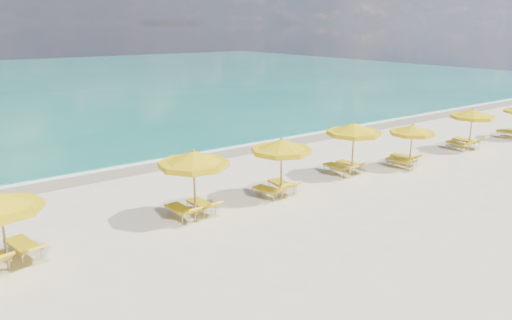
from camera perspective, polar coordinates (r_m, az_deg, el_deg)
ground_plane at (r=19.76m, az=2.60°, el=-4.29°), size 120.00×120.00×0.00m
ocean at (r=63.84m, az=-25.99°, el=7.86°), size 120.00×80.00×0.30m
wet_sand_band at (r=25.65m, az=-7.88°, el=0.22°), size 120.00×2.60×0.01m
foam_line at (r=26.34m, az=-8.72°, el=0.58°), size 120.00×1.20×0.03m
whitecap_near at (r=32.60m, az=-25.56°, el=2.10°), size 14.00×0.36×0.05m
whitecap_far at (r=43.70m, az=-9.26°, el=6.43°), size 18.00×0.30×0.05m
umbrella_3 at (r=17.19m, az=-7.15°, el=0.05°), size 2.97×2.97×2.50m
umbrella_4 at (r=19.19m, az=2.92°, el=1.55°), size 2.55×2.55×2.42m
umbrella_5 at (r=22.52m, az=11.12°, el=3.44°), size 2.47×2.47×2.46m
umbrella_6 at (r=24.47m, az=17.43°, el=3.28°), size 2.71×2.71×2.12m
umbrella_7 at (r=29.05m, az=23.51°, el=4.83°), size 2.61×2.61×2.30m
lounger_2_right at (r=16.36m, az=-25.01°, el=-9.26°), size 0.93×1.96×0.70m
lounger_3_left at (r=17.79m, az=-8.56°, el=-6.01°), size 0.64×1.75×0.71m
lounger_3_right at (r=18.24m, az=-6.19°, el=-5.39°), size 0.63×1.69×0.70m
lounger_4_left at (r=19.64m, az=1.44°, el=-3.78°), size 0.80×1.62×0.76m
lounger_4_right at (r=20.32m, az=2.97°, el=-3.12°), size 0.74×1.76×0.70m
lounger_5_left at (r=22.97m, az=9.31°, el=-1.10°), size 0.61×1.78×0.64m
lounger_5_right at (r=23.65m, az=10.71°, el=-0.71°), size 0.71×1.71×0.62m
lounger_6_left at (r=24.64m, az=16.20°, el=-0.39°), size 0.76×1.78×0.69m
lounger_6_right at (r=25.50m, az=16.62°, el=0.09°), size 0.81×1.73×0.71m
lounger_7_left at (r=29.24m, az=22.07°, el=1.50°), size 0.82×1.67×0.72m
lounger_7_right at (r=30.01m, az=22.95°, el=1.79°), size 0.81×1.89×0.81m
lounger_8_left at (r=33.27m, az=27.13°, el=2.56°), size 0.71×1.94×0.85m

